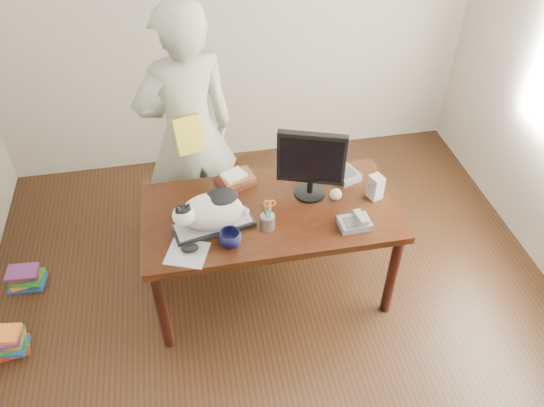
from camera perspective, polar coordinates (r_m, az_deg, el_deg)
The scene contains 18 objects.
room at distance 2.48m, azimuth 2.38°, elevation 0.25°, with size 4.50×4.50×4.50m.
desk at distance 3.48m, azimuth -0.40°, elevation -1.64°, with size 1.60×0.80×0.75m.
keyboard at distance 3.22m, azimuth -6.30°, elevation -2.30°, with size 0.51×0.28×0.03m.
cat at distance 3.14m, azimuth -6.72°, elevation -0.79°, with size 0.47×0.31×0.27m.
monitor at distance 3.27m, azimuth 4.25°, elevation 4.48°, with size 0.41×0.26×0.48m.
pen_cup at distance 3.17m, azimuth -0.46°, elevation -1.82°, with size 0.09×0.09×0.22m.
mousepad at distance 3.10m, azimuth -9.11°, elevation -5.32°, with size 0.29×0.27×0.01m.
mouse at distance 3.09m, azimuth -8.81°, elevation -4.74°, with size 0.12×0.10×0.04m.
coffee_mug at distance 3.08m, azimuth -4.52°, elevation -3.81°, with size 0.13×0.13×0.10m, color #0D0F34.
phone at distance 3.24m, azimuth 8.92°, elevation -2.04°, with size 0.19×0.16×0.09m.
speaker at distance 3.42m, azimuth 11.09°, elevation 1.75°, with size 0.10×0.10×0.17m.
baseball at distance 3.40m, azimuth 6.86°, elevation 0.99°, with size 0.08×0.08×0.08m.
book_stack at distance 3.50m, azimuth -3.90°, elevation 2.61°, with size 0.28×0.24×0.09m.
calculator at distance 3.59m, azimuth 7.75°, elevation 3.20°, with size 0.21×0.24×0.06m.
person at distance 3.69m, azimuth -8.98°, elevation 7.38°, with size 0.69×0.45×1.88m, color beige.
held_book at distance 3.48m, azimuth -8.97°, elevation 7.31°, with size 0.20×0.15×0.25m.
book_pile_a at distance 3.88m, azimuth -26.62°, elevation -13.19°, with size 0.27×0.22×0.18m.
book_pile_b at distance 4.22m, azimuth -24.97°, elevation -7.24°, with size 0.26×0.20×0.15m.
Camera 1 is at (-0.45, -1.80, 3.00)m, focal length 35.00 mm.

